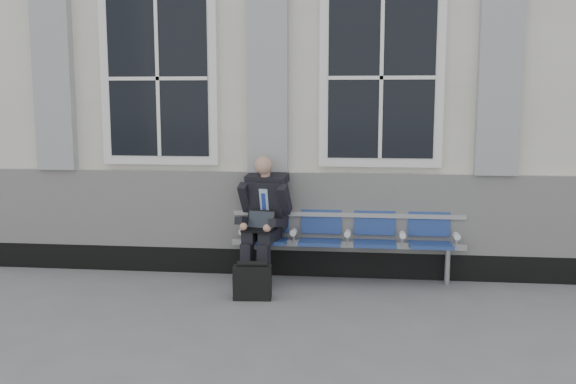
# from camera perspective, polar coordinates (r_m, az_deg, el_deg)

# --- Properties ---
(ground) EXTENTS (70.00, 70.00, 0.00)m
(ground) POSITION_cam_1_polar(r_m,az_deg,el_deg) (6.06, 4.87, -11.25)
(ground) COLOR slate
(ground) RESTS_ON ground
(station_building) EXTENTS (14.40, 4.40, 4.49)m
(station_building) POSITION_cam_1_polar(r_m,az_deg,el_deg) (9.19, 5.60, 9.49)
(station_building) COLOR silver
(station_building) RESTS_ON ground
(bench) EXTENTS (2.60, 0.47, 0.91)m
(bench) POSITION_cam_1_polar(r_m,az_deg,el_deg) (7.19, 5.31, -3.56)
(bench) COLOR #9EA0A3
(bench) RESTS_ON ground
(businessman) EXTENTS (0.60, 0.80, 1.41)m
(businessman) POSITION_cam_1_polar(r_m,az_deg,el_deg) (7.10, -2.15, -1.96)
(businessman) COLOR black
(businessman) RESTS_ON ground
(briefcase) EXTENTS (0.40, 0.19, 0.40)m
(briefcase) POSITION_cam_1_polar(r_m,az_deg,el_deg) (6.59, -3.19, -7.96)
(briefcase) COLOR black
(briefcase) RESTS_ON ground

